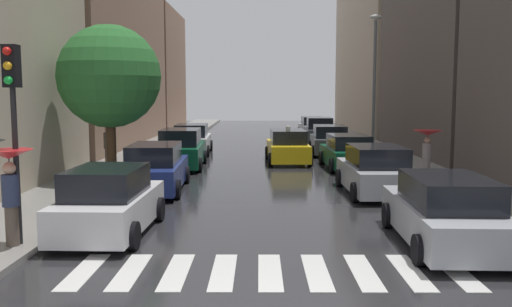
% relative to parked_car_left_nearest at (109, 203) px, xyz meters
% --- Properties ---
extents(ground_plane, '(28.00, 72.00, 0.04)m').
position_rel_parked_car_left_nearest_xyz_m(ground_plane, '(3.85, 17.98, -0.80)').
color(ground_plane, '#28282B').
extents(sidewalk_left, '(3.00, 72.00, 0.15)m').
position_rel_parked_car_left_nearest_xyz_m(sidewalk_left, '(-2.65, 17.98, -0.70)').
color(sidewalk_left, gray).
rests_on(sidewalk_left, ground).
extents(sidewalk_right, '(3.00, 72.00, 0.15)m').
position_rel_parked_car_left_nearest_xyz_m(sidewalk_right, '(10.35, 17.98, -0.70)').
color(sidewalk_right, gray).
rests_on(sidewalk_right, ground).
extents(crosswalk_stripes, '(7.65, 2.20, 0.01)m').
position_rel_parked_car_left_nearest_xyz_m(crosswalk_stripes, '(3.85, -2.80, -0.77)').
color(crosswalk_stripes, silver).
rests_on(crosswalk_stripes, ground).
extents(building_left_mid, '(6.00, 19.82, 13.97)m').
position_rel_parked_car_left_nearest_xyz_m(building_left_mid, '(-7.15, 22.69, 6.21)').
color(building_left_mid, '#8C6B56').
rests_on(building_left_mid, ground).
extents(building_left_far, '(6.00, 12.24, 11.07)m').
position_rel_parked_car_left_nearest_xyz_m(building_left_far, '(-7.15, 39.42, 4.76)').
color(building_left_far, '#8C6B56').
rests_on(building_left_far, ground).
extents(building_right_far, '(6.00, 20.61, 15.01)m').
position_rel_parked_car_left_nearest_xyz_m(building_right_far, '(14.85, 35.80, 6.73)').
color(building_right_far, '#B2A38C').
rests_on(building_right_far, ground).
extents(parked_car_left_nearest, '(2.12, 4.20, 1.66)m').
position_rel_parked_car_left_nearest_xyz_m(parked_car_left_nearest, '(0.00, 0.00, 0.00)').
color(parked_car_left_nearest, silver).
rests_on(parked_car_left_nearest, ground).
extents(parked_car_left_second, '(2.17, 4.82, 1.67)m').
position_rel_parked_car_left_nearest_xyz_m(parked_car_left_second, '(0.01, 5.90, 0.01)').
color(parked_car_left_second, navy).
rests_on(parked_car_left_second, ground).
extents(parked_car_left_third, '(2.21, 4.56, 1.80)m').
position_rel_parked_car_left_nearest_xyz_m(parked_car_left_third, '(0.07, 11.82, 0.06)').
color(parked_car_left_third, '#0C4C2D').
rests_on(parked_car_left_third, ground).
extents(parked_car_left_fourth, '(2.23, 4.69, 1.69)m').
position_rel_parked_car_left_nearest_xyz_m(parked_car_left_fourth, '(-0.13, 17.55, 0.01)').
color(parked_car_left_fourth, silver).
rests_on(parked_car_left_fourth, ground).
extents(parked_car_right_nearest, '(2.21, 4.77, 1.60)m').
position_rel_parked_car_left_nearest_xyz_m(parked_car_right_nearest, '(7.83, -0.94, -0.02)').
color(parked_car_right_nearest, '#B2B7BF').
rests_on(parked_car_right_nearest, ground).
extents(parked_car_right_second, '(2.20, 4.45, 1.66)m').
position_rel_parked_car_left_nearest_xyz_m(parked_car_right_second, '(7.59, 5.33, 0.00)').
color(parked_car_right_second, '#B2B7BF').
rests_on(parked_car_right_second, ground).
extents(parked_car_right_third, '(2.24, 4.42, 1.56)m').
position_rel_parked_car_left_nearest_xyz_m(parked_car_right_third, '(7.66, 11.59, -0.04)').
color(parked_car_right_third, '#0C4C2D').
rests_on(parked_car_right_third, ground).
extents(parked_car_right_fourth, '(2.28, 4.63, 1.63)m').
position_rel_parked_car_left_nearest_xyz_m(parked_car_right_fourth, '(7.58, 17.42, -0.01)').
color(parked_car_right_fourth, '#474C51').
rests_on(parked_car_right_fourth, ground).
extents(parked_car_right_fifth, '(2.15, 4.24, 1.81)m').
position_rel_parked_car_left_nearest_xyz_m(parked_car_right_fifth, '(7.65, 23.18, 0.06)').
color(parked_car_right_fifth, '#474C51').
rests_on(parked_car_right_fifth, ground).
extents(parked_car_right_sixth, '(2.04, 4.23, 1.58)m').
position_rel_parked_car_left_nearest_xyz_m(parked_car_right_sixth, '(7.79, 29.54, -0.03)').
color(parked_car_right_sixth, '#B2B7BF').
rests_on(parked_car_right_sixth, ground).
extents(taxi_midroad, '(2.19, 4.65, 1.81)m').
position_rel_parked_car_left_nearest_xyz_m(taxi_midroad, '(5.06, 13.85, -0.01)').
color(taxi_midroad, yellow).
rests_on(taxi_midroad, ground).
extents(pedestrian_foreground, '(1.09, 1.09, 1.87)m').
position_rel_parked_car_left_nearest_xyz_m(pedestrian_foreground, '(10.09, 7.82, 0.77)').
color(pedestrian_foreground, gray).
rests_on(pedestrian_foreground, sidewalk_right).
extents(pedestrian_by_kerb, '(0.99, 0.99, 2.09)m').
position_rel_parked_car_left_nearest_xyz_m(pedestrian_by_kerb, '(-1.69, -1.52, 0.88)').
color(pedestrian_by_kerb, brown).
rests_on(pedestrian_by_kerb, sidewalk_left).
extents(pedestrian_far_side, '(1.00, 1.00, 2.11)m').
position_rel_parked_car_left_nearest_xyz_m(pedestrian_far_side, '(-2.91, 10.48, 0.90)').
color(pedestrian_far_side, brown).
rests_on(pedestrian_far_side, sidewalk_left).
extents(street_tree_left, '(3.87, 3.87, 5.83)m').
position_rel_parked_car_left_nearest_xyz_m(street_tree_left, '(-1.99, 7.66, 3.26)').
color(street_tree_left, '#513823').
rests_on(street_tree_left, sidewalk_left).
extents(traffic_light_left_corner, '(0.30, 0.42, 4.30)m').
position_rel_parked_car_left_nearest_xyz_m(traffic_light_left_corner, '(-1.60, -1.40, 2.51)').
color(traffic_light_left_corner, black).
rests_on(traffic_light_left_corner, sidewalk_left).
extents(lamp_post_right, '(0.60, 0.28, 7.12)m').
position_rel_parked_car_left_nearest_xyz_m(lamp_post_right, '(9.40, 14.49, 3.47)').
color(lamp_post_right, '#595B60').
rests_on(lamp_post_right, sidewalk_right).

